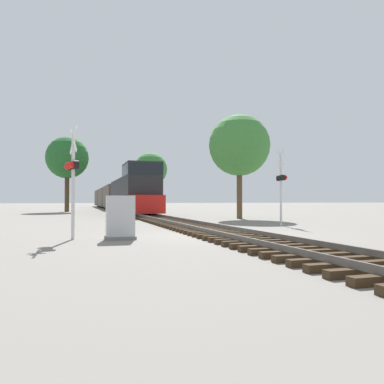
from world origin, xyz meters
name	(u,v)px	position (x,y,z in m)	size (l,w,h in m)	color
ground_plane	(222,236)	(0.00, 0.00, 0.00)	(400.00, 400.00, 0.00)	slate
rail_track_bed	(222,232)	(0.00, 0.00, 0.14)	(2.60, 160.00, 0.31)	#382819
freight_train	(113,197)	(0.00, 45.47, 1.93)	(2.97, 62.05, 4.63)	#232326
crossing_signal_near	(72,171)	(-5.58, 0.17, 2.42)	(0.52, 1.01, 3.96)	silver
crossing_signal_far	(281,181)	(5.23, 4.38, 2.45)	(0.47, 1.02, 4.15)	silver
relay_cabinet	(120,218)	(-3.96, -0.33, 0.76)	(1.06, 0.65, 1.54)	slate
tree_far_right	(239,146)	(6.38, 12.40, 5.54)	(4.64, 4.64, 7.89)	brown
tree_mid_background	(67,158)	(-6.57, 34.47, 6.59)	(5.11, 5.11, 9.19)	#473521
tree_deep_background	(151,170)	(6.17, 47.08, 6.48)	(5.45, 5.45, 9.24)	brown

